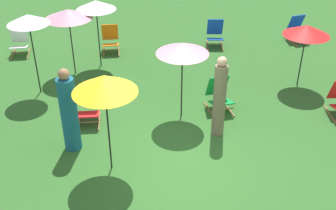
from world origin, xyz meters
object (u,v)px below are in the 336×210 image
(deckchair_11, at_px, (297,30))
(person_0, at_px, (220,98))
(deckchair_10, at_px, (215,34))
(deckchair_0, at_px, (110,40))
(umbrella_1, at_px, (68,14))
(umbrella_2, at_px, (182,48))
(deckchair_8, at_px, (219,95))
(umbrella_5, at_px, (96,5))
(deckchair_4, at_px, (88,107))
(umbrella_4, at_px, (104,84))
(person_1, at_px, (69,113))
(umbrella_0, at_px, (28,20))
(umbrella_3, at_px, (307,30))
(deckchair_7, at_px, (19,42))

(deckchair_11, relative_size, person_0, 0.48)
(deckchair_10, distance_m, person_0, 4.78)
(deckchair_0, relative_size, umbrella_1, 0.47)
(deckchair_0, height_order, umbrella_2, umbrella_2)
(deckchair_10, height_order, person_0, person_0)
(deckchair_0, relative_size, deckchair_10, 1.00)
(deckchair_8, bearing_deg, deckchair_11, 38.49)
(umbrella_2, bearing_deg, umbrella_5, 125.80)
(deckchair_4, xyz_separation_m, umbrella_4, (0.58, -1.66, 1.44))
(umbrella_5, xyz_separation_m, person_1, (-0.28, -3.82, -0.90))
(umbrella_1, height_order, umbrella_4, umbrella_4)
(deckchair_8, relative_size, umbrella_0, 0.42)
(deckchair_11, height_order, umbrella_0, umbrella_0)
(umbrella_4, bearing_deg, deckchair_10, 63.26)
(umbrella_1, xyz_separation_m, umbrella_5, (0.66, 0.43, 0.08))
(deckchair_0, bearing_deg, umbrella_5, -107.16)
(deckchair_4, xyz_separation_m, person_1, (-0.22, -0.96, 0.46))
(umbrella_4, relative_size, umbrella_5, 1.06)
(umbrella_4, distance_m, person_0, 2.60)
(deckchair_8, relative_size, umbrella_5, 0.46)
(umbrella_4, bearing_deg, umbrella_3, 33.24)
(umbrella_1, bearing_deg, umbrella_0, -126.12)
(umbrella_0, relative_size, umbrella_5, 1.08)
(deckchair_0, distance_m, umbrella_4, 5.68)
(deckchair_7, height_order, umbrella_1, umbrella_1)
(umbrella_1, relative_size, umbrella_4, 0.90)
(deckchair_0, bearing_deg, deckchair_8, -56.38)
(umbrella_0, bearing_deg, person_1, -64.73)
(deckchair_7, distance_m, umbrella_2, 5.96)
(person_1, bearing_deg, deckchair_11, 73.14)
(deckchair_4, bearing_deg, umbrella_3, 13.40)
(umbrella_2, height_order, umbrella_4, umbrella_4)
(deckchair_8, relative_size, umbrella_1, 0.48)
(deckchair_10, height_order, umbrella_2, umbrella_2)
(umbrella_2, height_order, umbrella_5, umbrella_5)
(deckchair_7, distance_m, umbrella_5, 2.95)
(deckchair_4, height_order, umbrella_0, umbrella_0)
(deckchair_8, height_order, deckchair_11, same)
(umbrella_0, height_order, umbrella_2, umbrella_0)
(deckchair_4, bearing_deg, person_0, -14.30)
(deckchair_7, xyz_separation_m, deckchair_10, (5.84, 0.25, 0.00))
(deckchair_7, distance_m, umbrella_0, 3.02)
(umbrella_2, xyz_separation_m, person_0, (0.71, -0.71, -0.81))
(umbrella_0, height_order, person_1, umbrella_0)
(person_1, bearing_deg, deckchair_4, 110.62)
(deckchair_10, bearing_deg, deckchair_0, -170.92)
(deckchair_10, height_order, umbrella_4, umbrella_4)
(deckchair_10, distance_m, umbrella_2, 4.42)
(umbrella_0, height_order, umbrella_3, umbrella_0)
(deckchair_7, xyz_separation_m, person_1, (2.16, -4.78, 0.46))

